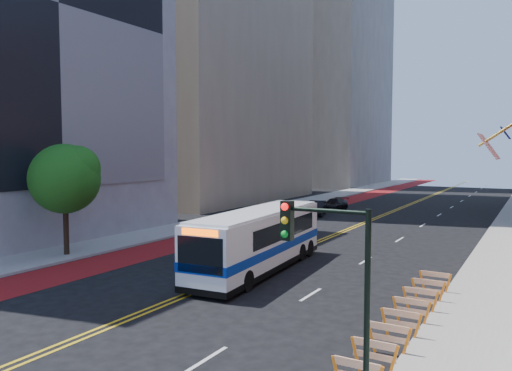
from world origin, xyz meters
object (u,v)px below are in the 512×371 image
object	(u,v)px
car_a	(273,214)
car_c	(334,204)
transit_bus	(260,239)
car_b	(317,208)
traffic_signal	(330,268)
street_tree	(66,176)

from	to	relation	value
car_a	car_c	distance (m)	10.96
transit_bus	car_a	bearing A→B (deg)	111.24
car_b	car_c	distance (m)	4.78
transit_bus	car_c	distance (m)	28.19
car_b	car_c	size ratio (longest dim) A/B	0.98
traffic_signal	transit_bus	xyz separation A→B (m)	(-8.84, 12.35, -2.02)
traffic_signal	car_c	size ratio (longest dim) A/B	1.14
street_tree	car_a	world-z (taller)	street_tree
car_b	car_c	world-z (taller)	car_b
street_tree	car_c	distance (m)	31.06
traffic_signal	car_a	size ratio (longest dim) A/B	1.29
traffic_signal	transit_bus	bearing A→B (deg)	125.59
street_tree	traffic_signal	size ratio (longest dim) A/B	1.32
traffic_signal	street_tree	bearing A→B (deg)	155.18
transit_bus	traffic_signal	bearing A→B (deg)	-58.86
car_a	traffic_signal	bearing A→B (deg)	-54.81
street_tree	car_b	xyz separation A→B (m)	(5.51, 25.49, -4.19)
car_b	street_tree	bearing A→B (deg)	-117.64
traffic_signal	car_c	xyz separation A→B (m)	(-15.10, 39.82, -3.08)
street_tree	car_c	size ratio (longest dim) A/B	1.51
traffic_signal	transit_bus	world-z (taller)	traffic_signal
transit_bus	car_b	world-z (taller)	transit_bus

